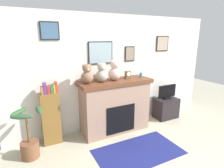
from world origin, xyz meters
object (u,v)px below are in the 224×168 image
(television, at_px, (167,92))
(potted_plant, at_px, (29,141))
(tv_stand, at_px, (166,108))
(candle_jar, at_px, (141,75))
(teddy_bear_tan, at_px, (115,71))
(teddy_bear_grey, at_px, (87,75))
(mantel_clock, at_px, (128,75))
(fireplace, at_px, (115,105))
(bookshelf, at_px, (51,116))
(teddy_bear_cream, at_px, (102,73))

(television, bearing_deg, potted_plant, -176.72)
(potted_plant, relative_size, tv_stand, 1.52)
(candle_jar, bearing_deg, teddy_bear_tan, -179.95)
(candle_jar, relative_size, teddy_bear_tan, 0.25)
(candle_jar, bearing_deg, teddy_bear_grey, -179.98)
(television, distance_m, candle_jar, 1.02)
(candle_jar, height_order, teddy_bear_tan, teddy_bear_tan)
(television, height_order, mantel_clock, mantel_clock)
(teddy_bear_grey, bearing_deg, television, 0.04)
(fireplace, relative_size, potted_plant, 1.78)
(candle_jar, xyz_separation_m, teddy_bear_grey, (-1.31, -0.00, 0.12))
(bookshelf, xyz_separation_m, teddy_bear_cream, (1.06, -0.10, 0.79))
(bookshelf, bearing_deg, teddy_bear_cream, -5.54)
(candle_jar, height_order, mantel_clock, mantel_clock)
(bookshelf, relative_size, mantel_clock, 7.34)
(teddy_bear_tan, bearing_deg, teddy_bear_grey, 179.99)
(candle_jar, bearing_deg, tv_stand, 0.17)
(potted_plant, distance_m, teddy_bear_tan, 2.11)
(television, height_order, teddy_bear_grey, teddy_bear_grey)
(potted_plant, relative_size, candle_jar, 8.36)
(fireplace, xyz_separation_m, teddy_bear_grey, (-0.64, -0.02, 0.77))
(television, xyz_separation_m, mantel_clock, (-1.22, -0.00, 0.57))
(candle_jar, bearing_deg, mantel_clock, -179.78)
(teddy_bear_grey, relative_size, teddy_bear_cream, 0.99)
(potted_plant, relative_size, television, 1.66)
(television, xyz_separation_m, teddy_bear_tan, (-1.55, -0.00, 0.68))
(bookshelf, height_order, mantel_clock, mantel_clock)
(fireplace, distance_m, teddy_bear_cream, 0.84)
(fireplace, relative_size, tv_stand, 2.71)
(bookshelf, xyz_separation_m, candle_jar, (2.05, -0.10, 0.66))
(candle_jar, distance_m, teddy_bear_grey, 1.32)
(teddy_bear_tan, bearing_deg, candle_jar, 0.05)
(mantel_clock, height_order, teddy_bear_grey, teddy_bear_grey)
(mantel_clock, distance_m, teddy_bear_cream, 0.64)
(potted_plant, xyz_separation_m, teddy_bear_cream, (1.50, 0.19, 1.06))
(tv_stand, bearing_deg, television, -90.00)
(teddy_bear_cream, bearing_deg, candle_jar, 0.03)
(bookshelf, xyz_separation_m, teddy_bear_grey, (0.74, -0.10, 0.78))
(fireplace, bearing_deg, potted_plant, -173.46)
(fireplace, relative_size, television, 2.95)
(candle_jar, bearing_deg, fireplace, 178.49)
(potted_plant, bearing_deg, teddy_bear_cream, 7.24)
(potted_plant, bearing_deg, teddy_bear_tan, 6.03)
(mantel_clock, xyz_separation_m, teddy_bear_tan, (-0.33, 0.00, 0.11))
(potted_plant, xyz_separation_m, tv_stand, (3.35, 0.19, -0.05))
(candle_jar, xyz_separation_m, teddy_bear_cream, (-0.99, -0.00, 0.13))
(potted_plant, bearing_deg, candle_jar, 4.38)
(candle_jar, xyz_separation_m, mantel_clock, (-0.36, -0.00, 0.03))
(tv_stand, relative_size, teddy_bear_grey, 1.51)
(bookshelf, xyz_separation_m, teddy_bear_tan, (1.37, -0.10, 0.80))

